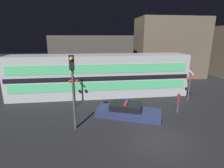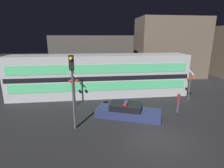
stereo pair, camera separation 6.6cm
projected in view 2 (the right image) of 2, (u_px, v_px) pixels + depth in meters
name	position (u px, v px, depth m)	size (l,w,h in m)	color
ground_plane	(156.00, 139.00, 10.69)	(120.00, 120.00, 0.00)	black
train	(100.00, 75.00, 18.15)	(18.07, 2.86, 4.29)	#B7BABF
police_car	(128.00, 111.00, 13.58)	(5.22, 3.40, 1.18)	navy
pedestrian	(178.00, 102.00, 14.25)	(0.28, 0.28, 1.69)	#3F384C
crossing_signal_near	(190.00, 82.00, 16.62)	(0.85, 0.34, 3.17)	#4C4C51
crossing_signal_far	(74.00, 85.00, 15.34)	(0.85, 0.34, 3.30)	#4C4C51
traffic_light_corner	(72.00, 82.00, 11.02)	(0.30, 0.46, 4.96)	#4C4C51
building_left	(92.00, 56.00, 26.94)	(11.45, 6.64, 6.21)	#47423D
building_center	(170.00, 48.00, 26.65)	(10.00, 5.33, 8.78)	brown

